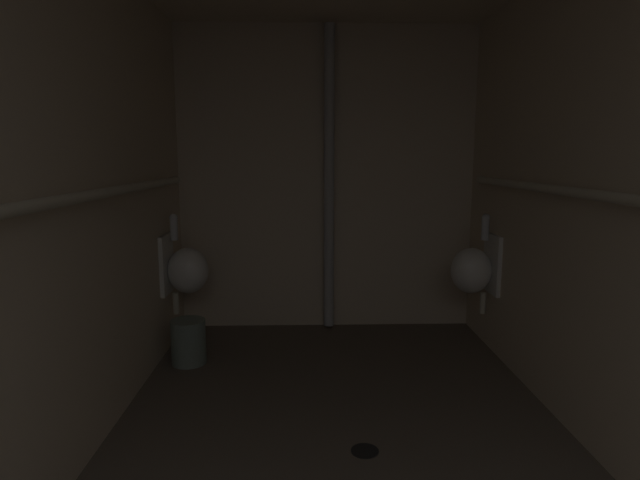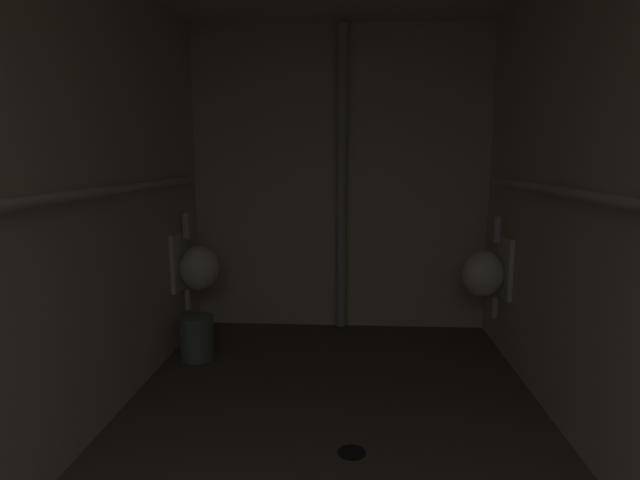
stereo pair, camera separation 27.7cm
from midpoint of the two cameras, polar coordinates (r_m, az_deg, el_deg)
The scene contains 9 objects.
wall_left at distance 2.46m, azimuth -26.17°, elevation 3.52°, with size 0.06×4.54×2.49m, color beige.
wall_back at distance 4.37m, azimuth 4.03°, elevation 6.51°, with size 2.56×0.06×2.49m, color beige.
urinal_left_mid at distance 4.03m, azimuth -11.50°, elevation -2.90°, with size 0.32×0.30×0.76m.
urinal_right_mid at distance 3.99m, azimuth 19.64°, elevation -3.35°, with size 0.32×0.30×0.76m.
supply_pipe_left at distance 2.42m, azimuth -24.22°, elevation 4.13°, with size 0.06×3.79×0.06m.
supply_pipe_right at distance 2.42m, azimuth 33.26°, elevation 3.44°, with size 0.06×3.76×0.06m.
standpipe_back_wall at distance 4.26m, azimuth 4.25°, elevation 6.44°, with size 0.08×0.08×2.44m, color #B2B2B2.
floor_drain at distance 2.78m, azimuth 6.58°, elevation -22.16°, with size 0.14×0.14×0.01m, color black.
waste_bin at distance 3.87m, azimuth -11.34°, elevation -10.48°, with size 0.24×0.24×0.31m, color slate.
Camera 2 is at (0.10, 0.08, 1.45)m, focal length 29.23 mm.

